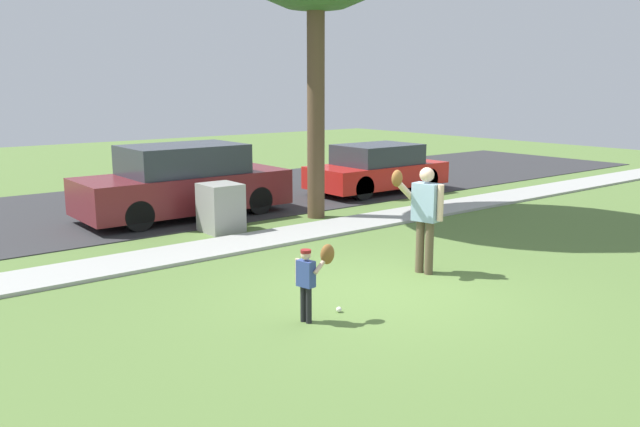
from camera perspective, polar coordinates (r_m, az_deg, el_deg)
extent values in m
plane|color=#567538|center=(12.16, -6.25, -2.78)|extent=(48.00, 48.00, 0.00)
cube|color=#A3A39E|center=(12.24, -6.50, -2.55)|extent=(36.00, 1.20, 0.06)
cube|color=#2D2D30|center=(16.61, -15.64, 0.70)|extent=(36.00, 6.80, 0.02)
cylinder|color=brown|center=(10.28, 9.68, -3.04)|extent=(0.13, 0.13, 0.85)
cylinder|color=brown|center=(10.37, 8.88, -2.90)|extent=(0.13, 0.13, 0.85)
cube|color=#8CADC6|center=(10.17, 9.41, 1.00)|extent=(0.31, 0.45, 0.60)
sphere|color=beige|center=(10.11, 9.49, 3.42)|extent=(0.23, 0.23, 0.23)
cylinder|color=beige|center=(10.05, 10.65, 0.93)|extent=(0.10, 0.10, 0.57)
cylinder|color=beige|center=(10.05, 7.46, 2.18)|extent=(0.53, 0.20, 0.41)
ellipsoid|color=brown|center=(9.86, 6.86, 3.12)|extent=(0.24, 0.18, 0.26)
cylinder|color=black|center=(8.19, -1.50, -8.00)|extent=(0.07, 0.07, 0.47)
cylinder|color=black|center=(8.13, -1.00, -8.15)|extent=(0.07, 0.07, 0.47)
cube|color=#33478C|center=(8.04, -1.26, -5.36)|extent=(0.17, 0.25, 0.33)
sphere|color=beige|center=(7.97, -1.27, -3.70)|extent=(0.13, 0.13, 0.13)
cylinder|color=maroon|center=(7.96, -1.27, -3.37)|extent=(0.13, 0.13, 0.04)
cylinder|color=beige|center=(8.12, -2.01, -5.11)|extent=(0.06, 0.06, 0.31)
cylinder|color=beige|center=(8.02, 0.16, -4.51)|extent=(0.29, 0.11, 0.23)
ellipsoid|color=brown|center=(8.07, 0.66, -3.63)|extent=(0.24, 0.18, 0.26)
sphere|color=white|center=(8.57, 1.69, -8.53)|extent=(0.07, 0.07, 0.07)
cube|color=gray|center=(13.25, -8.81, 0.52)|extent=(0.73, 0.79, 0.99)
cylinder|color=brown|center=(14.31, -0.37, 10.47)|extent=(0.39, 0.39, 5.48)
cube|color=maroon|center=(14.88, -11.99, 1.97)|extent=(4.70, 1.90, 0.80)
cube|color=#2D333D|center=(14.78, -12.10, 4.74)|extent=(2.59, 1.75, 0.65)
cylinder|color=black|center=(16.32, -8.69, 1.99)|extent=(0.64, 0.22, 0.64)
cylinder|color=black|center=(14.90, -5.48, 1.18)|extent=(0.64, 0.22, 0.64)
cylinder|color=black|center=(15.12, -18.32, 0.80)|extent=(0.64, 0.22, 0.64)
cylinder|color=black|center=(13.58, -15.86, -0.19)|extent=(0.64, 0.22, 0.64)
cube|color=red|center=(18.04, 5.11, 3.45)|extent=(4.00, 1.75, 0.60)
cube|color=#2D333D|center=(17.97, 5.14, 5.27)|extent=(2.20, 1.61, 0.55)
cylinder|color=black|center=(19.46, 6.22, 3.54)|extent=(0.64, 0.22, 0.64)
cylinder|color=black|center=(18.41, 9.55, 3.01)|extent=(0.64, 0.22, 0.64)
cylinder|color=black|center=(17.83, 0.50, 2.89)|extent=(0.64, 0.22, 0.64)
cylinder|color=black|center=(16.67, 3.80, 2.29)|extent=(0.64, 0.22, 0.64)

